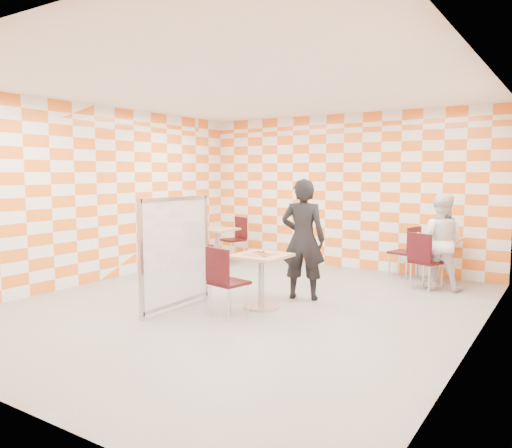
{
  "coord_description": "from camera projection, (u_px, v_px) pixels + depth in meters",
  "views": [
    {
      "loc": [
        3.89,
        -5.65,
        1.88
      ],
      "look_at": [
        0.1,
        0.2,
        1.15
      ],
      "focal_mm": 35.0,
      "sensor_mm": 36.0,
      "label": 1
    }
  ],
  "objects": [
    {
      "name": "sport_bottle",
      "position": [
        431.0,
        232.0,
        8.63
      ],
      "size": [
        0.06,
        0.06,
        0.2
      ],
      "color": "white",
      "rests_on": "second_table"
    },
    {
      "name": "room_shell",
      "position": [
        263.0,
        198.0,
        7.32
      ],
      "size": [
        7.0,
        7.0,
        7.0
      ],
      "color": "#989893",
      "rests_on": "ground"
    },
    {
      "name": "chair_main_front",
      "position": [
        224.0,
        277.0,
        6.38
      ],
      "size": [
        0.5,
        0.51,
        0.92
      ],
      "color": "#370B0E",
      "rests_on": "ground"
    },
    {
      "name": "main_table",
      "position": [
        261.0,
        272.0,
        6.88
      ],
      "size": [
        0.7,
        0.7,
        0.75
      ],
      "color": "tan",
      "rests_on": "ground"
    },
    {
      "name": "man_white",
      "position": [
        440.0,
        241.0,
        7.97
      ],
      "size": [
        0.8,
        0.66,
        1.54
      ],
      "primitive_type": "imported",
      "rotation": [
        0.0,
        0.0,
        3.24
      ],
      "color": "white",
      "rests_on": "ground"
    },
    {
      "name": "chair_second_front",
      "position": [
        423.0,
        257.0,
        7.88
      ],
      "size": [
        0.54,
        0.55,
        0.92
      ],
      "color": "#370B0E",
      "rests_on": "ground"
    },
    {
      "name": "empty_table",
      "position": [
        217.0,
        240.0,
        10.02
      ],
      "size": [
        0.7,
        0.7,
        0.75
      ],
      "color": "tan",
      "rests_on": "ground"
    },
    {
      "name": "chair_empty_near",
      "position": [
        197.0,
        242.0,
        9.5
      ],
      "size": [
        0.49,
        0.5,
        0.92
      ],
      "color": "#370B0E",
      "rests_on": "ground"
    },
    {
      "name": "partition",
      "position": [
        176.0,
        252.0,
        6.81
      ],
      "size": [
        0.08,
        1.38,
        1.55
      ],
      "color": "white",
      "rests_on": "ground"
    },
    {
      "name": "second_table",
      "position": [
        437.0,
        253.0,
        8.48
      ],
      "size": [
        0.7,
        0.7,
        0.75
      ],
      "color": "tan",
      "rests_on": "ground"
    },
    {
      "name": "soda_bottle",
      "position": [
        445.0,
        233.0,
        8.46
      ],
      "size": [
        0.07,
        0.07,
        0.23
      ],
      "color": "black",
      "rests_on": "second_table"
    },
    {
      "name": "pizza_on_foil",
      "position": [
        260.0,
        253.0,
        6.84
      ],
      "size": [
        0.4,
        0.4,
        0.04
      ],
      "color": "silver",
      "rests_on": "main_table"
    },
    {
      "name": "chair_empty_far",
      "position": [
        237.0,
        235.0,
        10.55
      ],
      "size": [
        0.55,
        0.55,
        0.92
      ],
      "color": "#370B0E",
      "rests_on": "ground"
    },
    {
      "name": "man_dark",
      "position": [
        303.0,
        239.0,
        7.34
      ],
      "size": [
        0.75,
        0.6,
        1.78
      ],
      "primitive_type": "imported",
      "rotation": [
        0.0,
        0.0,
        3.45
      ],
      "color": "black",
      "rests_on": "ground"
    },
    {
      "name": "chair_second_side",
      "position": [
        408.0,
        248.0,
        8.8
      ],
      "size": [
        0.52,
        0.51,
        0.92
      ],
      "color": "#370B0E",
      "rests_on": "ground"
    }
  ]
}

